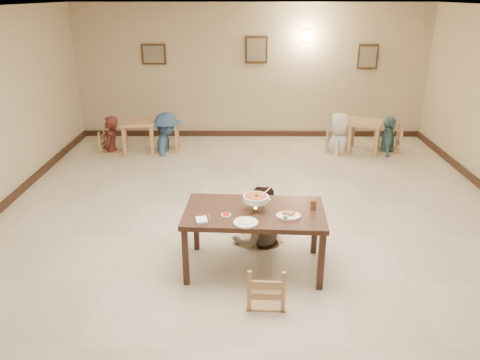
{
  "coord_description": "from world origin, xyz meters",
  "views": [
    {
      "loc": [
        -0.17,
        -5.79,
        3.17
      ],
      "look_at": [
        -0.22,
        -0.06,
        0.88
      ],
      "focal_mm": 35.0,
      "sensor_mm": 36.0,
      "label": 1
    }
  ],
  "objects_px": {
    "drink_glass": "(313,204)",
    "bg_diner_a": "(108,116)",
    "bg_diner_b": "(165,113)",
    "bg_chair_rr": "(389,127)",
    "main_diner": "(260,187)",
    "bg_chair_lr": "(166,128)",
    "bg_diner_c": "(341,113)",
    "bg_chair_ll": "(110,132)",
    "bg_chair_rl": "(340,128)",
    "bg_table_left": "(137,127)",
    "bg_diner_d": "(391,117)",
    "bg_table_right": "(365,127)",
    "chair_far": "(262,207)",
    "curry_warmer": "(256,199)",
    "main_table": "(254,217)",
    "chair_near": "(267,264)"
  },
  "relations": [
    {
      "from": "main_diner",
      "to": "drink_glass",
      "type": "relative_size",
      "value": 11.29
    },
    {
      "from": "chair_far",
      "to": "curry_warmer",
      "type": "distance_m",
      "value": 0.88
    },
    {
      "from": "bg_diner_c",
      "to": "bg_diner_d",
      "type": "bearing_deg",
      "value": 108.91
    },
    {
      "from": "curry_warmer",
      "to": "bg_diner_b",
      "type": "xyz_separation_m",
      "value": [
        -1.8,
        4.62,
        -0.1
      ]
    },
    {
      "from": "main_diner",
      "to": "bg_diner_d",
      "type": "relative_size",
      "value": 1.05
    },
    {
      "from": "bg_table_left",
      "to": "main_diner",
      "type": "bearing_deg",
      "value": -57.5
    },
    {
      "from": "curry_warmer",
      "to": "bg_diner_d",
      "type": "xyz_separation_m",
      "value": [
        2.94,
        4.63,
        -0.17
      ]
    },
    {
      "from": "bg_chair_rr",
      "to": "bg_diner_b",
      "type": "distance_m",
      "value": 4.75
    },
    {
      "from": "bg_chair_lr",
      "to": "bg_diner_a",
      "type": "distance_m",
      "value": 1.22
    },
    {
      "from": "bg_table_right",
      "to": "bg_chair_ll",
      "type": "bearing_deg",
      "value": -179.44
    },
    {
      "from": "main_table",
      "to": "bg_chair_rl",
      "type": "relative_size",
      "value": 1.64
    },
    {
      "from": "bg_table_right",
      "to": "bg_chair_rr",
      "type": "bearing_deg",
      "value": 0.93
    },
    {
      "from": "bg_chair_ll",
      "to": "bg_diner_a",
      "type": "relative_size",
      "value": 0.57
    },
    {
      "from": "drink_glass",
      "to": "bg_diner_a",
      "type": "bearing_deg",
      "value": 129.22
    },
    {
      "from": "bg_diner_b",
      "to": "bg_diner_c",
      "type": "bearing_deg",
      "value": -94.39
    },
    {
      "from": "drink_glass",
      "to": "bg_chair_lr",
      "type": "relative_size",
      "value": 0.14
    },
    {
      "from": "drink_glass",
      "to": "bg_diner_a",
      "type": "relative_size",
      "value": 0.09
    },
    {
      "from": "chair_near",
      "to": "bg_chair_rl",
      "type": "bearing_deg",
      "value": -106.02
    },
    {
      "from": "bg_table_right",
      "to": "bg_chair_ll",
      "type": "xyz_separation_m",
      "value": [
        -5.41,
        -0.05,
        -0.1
      ]
    },
    {
      "from": "bg_chair_lr",
      "to": "bg_diner_b",
      "type": "bearing_deg",
      "value": 87.48
    },
    {
      "from": "main_diner",
      "to": "bg_chair_lr",
      "type": "height_order",
      "value": "main_diner"
    },
    {
      "from": "bg_chair_rl",
      "to": "bg_diner_d",
      "type": "relative_size",
      "value": 0.68
    },
    {
      "from": "chair_far",
      "to": "bg_chair_rr",
      "type": "xyz_separation_m",
      "value": [
        2.83,
        3.88,
        0.05
      ]
    },
    {
      "from": "main_diner",
      "to": "bg_diner_d",
      "type": "distance_m",
      "value": 4.88
    },
    {
      "from": "bg_chair_lr",
      "to": "bg_table_left",
      "type": "bearing_deg",
      "value": -86.14
    },
    {
      "from": "bg_diner_d",
      "to": "bg_diner_b",
      "type": "bearing_deg",
      "value": 103.3
    },
    {
      "from": "bg_chair_ll",
      "to": "bg_diner_d",
      "type": "distance_m",
      "value": 5.94
    },
    {
      "from": "main_table",
      "to": "bg_diner_b",
      "type": "relative_size",
      "value": 1.02
    },
    {
      "from": "chair_far",
      "to": "bg_diner_b",
      "type": "height_order",
      "value": "bg_diner_b"
    },
    {
      "from": "chair_far",
      "to": "bg_table_right",
      "type": "relative_size",
      "value": 1.13
    },
    {
      "from": "chair_near",
      "to": "bg_chair_rl",
      "type": "xyz_separation_m",
      "value": [
        1.79,
        5.29,
        0.06
      ]
    },
    {
      "from": "bg_diner_b",
      "to": "bg_chair_rr",
      "type": "bearing_deg",
      "value": -94.44
    },
    {
      "from": "bg_chair_rl",
      "to": "bg_chair_rr",
      "type": "height_order",
      "value": "bg_chair_rr"
    },
    {
      "from": "bg_table_right",
      "to": "bg_diner_d",
      "type": "xyz_separation_m",
      "value": [
        0.52,
        0.01,
        0.23
      ]
    },
    {
      "from": "bg_chair_ll",
      "to": "bg_diner_b",
      "type": "height_order",
      "value": "bg_diner_b"
    },
    {
      "from": "bg_chair_rr",
      "to": "bg_diner_d",
      "type": "bearing_deg",
      "value": 52.5
    },
    {
      "from": "bg_chair_ll",
      "to": "bg_chair_rl",
      "type": "distance_m",
      "value": 4.89
    },
    {
      "from": "bg_chair_ll",
      "to": "bg_chair_rl",
      "type": "height_order",
      "value": "bg_chair_rl"
    },
    {
      "from": "main_diner",
      "to": "bg_table_right",
      "type": "relative_size",
      "value": 1.87
    },
    {
      "from": "chair_far",
      "to": "curry_warmer",
      "type": "bearing_deg",
      "value": -118.21
    },
    {
      "from": "curry_warmer",
      "to": "bg_chair_lr",
      "type": "height_order",
      "value": "curry_warmer"
    },
    {
      "from": "bg_chair_lr",
      "to": "bg_table_right",
      "type": "bearing_deg",
      "value": 87.45
    },
    {
      "from": "chair_far",
      "to": "bg_chair_ll",
      "type": "bearing_deg",
      "value": 109.34
    },
    {
      "from": "drink_glass",
      "to": "bg_diner_d",
      "type": "distance_m",
      "value": 5.09
    },
    {
      "from": "bg_table_left",
      "to": "bg_chair_lr",
      "type": "xyz_separation_m",
      "value": [
        0.6,
        0.07,
        -0.03
      ]
    },
    {
      "from": "drink_glass",
      "to": "bg_diner_c",
      "type": "relative_size",
      "value": 0.09
    },
    {
      "from": "bg_chair_rl",
      "to": "bg_chair_rr",
      "type": "bearing_deg",
      "value": -69.34
    },
    {
      "from": "bg_table_left",
      "to": "bg_diner_d",
      "type": "relative_size",
      "value": 0.53
    },
    {
      "from": "main_diner",
      "to": "bg_diner_c",
      "type": "distance_m",
      "value": 4.35
    },
    {
      "from": "drink_glass",
      "to": "main_diner",
      "type": "bearing_deg",
      "value": 134.67
    }
  ]
}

